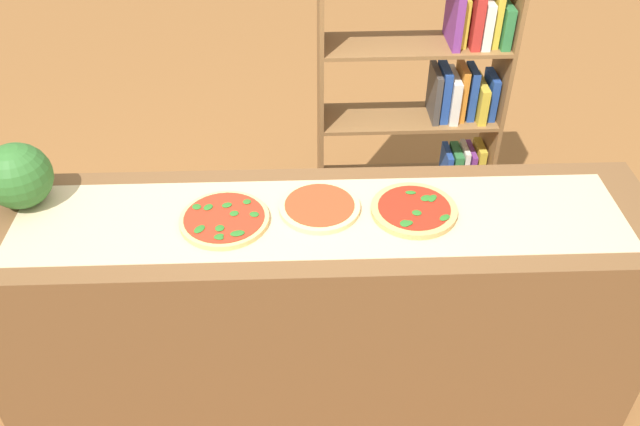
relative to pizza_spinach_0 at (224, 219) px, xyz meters
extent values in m
plane|color=brown|center=(0.34, 0.01, -0.95)|extent=(12.00, 12.00, 0.00)
cube|color=brown|center=(0.34, 0.01, -0.48)|extent=(2.46, 0.61, 0.93)
cube|color=tan|center=(0.34, 0.01, -0.01)|extent=(2.17, 0.45, 0.00)
cylinder|color=#DBB26B|center=(0.00, 0.00, 0.00)|extent=(0.32, 0.32, 0.02)
cylinder|color=red|center=(0.00, 0.00, 0.01)|extent=(0.28, 0.28, 0.00)
ellipsoid|color=#286B23|center=(0.03, 0.01, 0.01)|extent=(0.04, 0.04, 0.00)
ellipsoid|color=#286B23|center=(0.01, 0.06, 0.01)|extent=(0.05, 0.04, 0.00)
ellipsoid|color=#286B23|center=(0.08, 0.08, 0.01)|extent=(0.04, 0.04, 0.00)
ellipsoid|color=#286B23|center=(0.05, -0.09, 0.01)|extent=(0.06, 0.04, 0.00)
ellipsoid|color=#286B23|center=(-0.01, -0.07, 0.01)|extent=(0.04, 0.04, 0.00)
ellipsoid|color=#286B23|center=(0.11, 0.01, 0.01)|extent=(0.04, 0.04, 0.00)
ellipsoid|color=#286B23|center=(-0.01, -0.11, 0.01)|extent=(0.04, 0.04, 0.00)
ellipsoid|color=#286B23|center=(-0.06, 0.05, 0.01)|extent=(0.05, 0.05, 0.00)
ellipsoid|color=#286B23|center=(-0.10, 0.06, 0.01)|extent=(0.05, 0.05, 0.00)
ellipsoid|color=#286B23|center=(-0.08, -0.07, 0.01)|extent=(0.05, 0.06, 0.00)
ellipsoid|color=#286B23|center=(-0.01, -0.11, 0.01)|extent=(0.04, 0.03, 0.00)
cylinder|color=#E5C17F|center=(0.34, 0.06, 0.00)|extent=(0.29, 0.29, 0.02)
cylinder|color=red|center=(0.34, 0.06, 0.01)|extent=(0.25, 0.25, 0.00)
cylinder|color=tan|center=(0.67, 0.03, 0.00)|extent=(0.31, 0.31, 0.02)
cylinder|color=#AD2314|center=(0.67, 0.03, 0.01)|extent=(0.26, 0.26, 0.00)
ellipsoid|color=#286B23|center=(0.64, -0.06, 0.02)|extent=(0.05, 0.04, 0.00)
ellipsoid|color=#286B23|center=(0.67, 0.11, 0.02)|extent=(0.04, 0.02, 0.00)
ellipsoid|color=#286B23|center=(0.77, -0.04, 0.02)|extent=(0.05, 0.05, 0.00)
ellipsoid|color=#286B23|center=(0.73, 0.08, 0.02)|extent=(0.06, 0.05, 0.00)
ellipsoid|color=#286B23|center=(0.75, 0.08, 0.02)|extent=(0.05, 0.06, 0.00)
ellipsoid|color=#286B23|center=(0.63, -0.06, 0.02)|extent=(0.05, 0.05, 0.00)
ellipsoid|color=#286B23|center=(0.68, -0.01, 0.02)|extent=(0.04, 0.04, 0.00)
sphere|color=#2D6628|center=(-0.73, 0.14, 0.11)|extent=(0.24, 0.24, 0.24)
cube|color=brown|center=(1.23, 0.99, -0.18)|extent=(0.02, 0.28, 1.53)
cube|color=brown|center=(0.37, 0.99, -0.18)|extent=(0.02, 0.28, 1.53)
cube|color=brown|center=(0.80, 0.99, -0.94)|extent=(0.84, 0.29, 0.02)
cube|color=silver|center=(1.20, 0.99, -0.83)|extent=(0.03, 0.16, 0.20)
cube|color=#B22823|center=(1.15, 0.99, -0.84)|extent=(0.04, 0.23, 0.18)
cube|color=orange|center=(1.10, 0.99, -0.83)|extent=(0.03, 0.17, 0.19)
cube|color=silver|center=(1.06, 0.99, -0.80)|extent=(0.04, 0.19, 0.26)
cube|color=orange|center=(1.01, 0.99, -0.85)|extent=(0.04, 0.24, 0.17)
cube|color=brown|center=(0.80, 0.99, -0.56)|extent=(0.84, 0.29, 0.02)
cube|color=gold|center=(1.19, 0.99, -0.45)|extent=(0.04, 0.16, 0.20)
cube|color=#753384|center=(1.15, 0.99, -0.46)|extent=(0.03, 0.18, 0.18)
cube|color=silver|center=(1.12, 0.99, -0.46)|extent=(0.03, 0.16, 0.19)
cube|color=#2D753D|center=(1.07, 0.99, -0.47)|extent=(0.04, 0.17, 0.17)
cube|color=#234799|center=(1.03, 0.99, -0.47)|extent=(0.03, 0.17, 0.17)
cube|color=brown|center=(0.80, 0.99, -0.18)|extent=(0.84, 0.29, 0.02)
cube|color=#234799|center=(1.19, 0.99, -0.07)|extent=(0.04, 0.17, 0.21)
cube|color=gold|center=(1.14, 0.99, -0.08)|extent=(0.04, 0.23, 0.18)
cube|color=#234799|center=(1.09, 0.99, -0.05)|extent=(0.04, 0.16, 0.25)
cube|color=orange|center=(1.05, 0.99, -0.05)|extent=(0.03, 0.17, 0.26)
cube|color=silver|center=(1.01, 0.99, -0.07)|extent=(0.04, 0.22, 0.22)
cube|color=#234799|center=(0.96, 0.99, -0.05)|extent=(0.04, 0.19, 0.26)
cube|color=#47423D|center=(0.92, 0.99, -0.05)|extent=(0.03, 0.21, 0.24)
cube|color=brown|center=(0.80, 0.99, 0.19)|extent=(0.84, 0.29, 0.02)
cube|color=#2D753D|center=(1.19, 0.99, 0.30)|extent=(0.04, 0.23, 0.18)
cube|color=gold|center=(1.15, 0.99, 0.33)|extent=(0.03, 0.18, 0.24)
cube|color=silver|center=(1.10, 0.99, 0.31)|extent=(0.04, 0.22, 0.21)
cube|color=#B22823|center=(1.06, 0.99, 0.32)|extent=(0.04, 0.22, 0.23)
cube|color=gold|center=(1.01, 0.99, 0.31)|extent=(0.03, 0.16, 0.22)
cube|color=#753384|center=(0.97, 0.99, 0.33)|extent=(0.04, 0.23, 0.25)
camera|label=1|loc=(0.27, -1.80, 1.45)|focal=36.88mm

